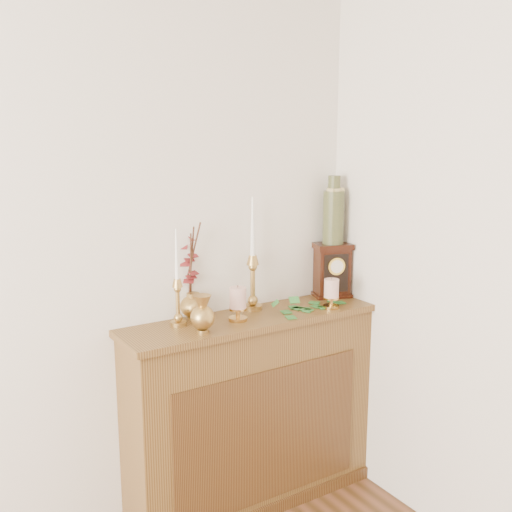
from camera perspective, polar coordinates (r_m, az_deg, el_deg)
console_shelf at (r=2.92m, az=-0.35°, el=-15.00°), size 1.24×0.34×0.93m
candlestick_left at (r=2.59m, az=-7.48°, el=-3.66°), size 0.07×0.07×0.42m
candlestick_center at (r=2.79m, az=-0.32°, el=-1.67°), size 0.09×0.09×0.53m
bud_vase at (r=2.49m, az=-5.11°, el=-5.59°), size 0.10×0.10×0.16m
ginger_jar at (r=2.69m, az=-6.35°, el=-1.73°), size 0.18×0.19×0.44m
pillar_candle_left at (r=2.65m, az=-1.74°, el=-4.41°), size 0.08×0.08×0.16m
pillar_candle_right at (r=2.86m, az=7.19°, el=-3.42°), size 0.08×0.08×0.15m
ivy_garland at (r=2.85m, az=4.89°, el=-4.77°), size 0.47×0.21×0.08m
mantel_clock at (r=3.05m, az=7.27°, el=-1.39°), size 0.21×0.18×0.27m
ceramic_vase at (r=3.00m, az=7.39°, el=4.04°), size 0.10×0.10×0.34m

